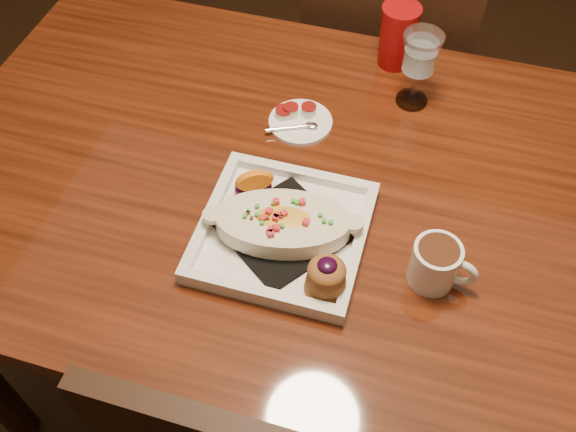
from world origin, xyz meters
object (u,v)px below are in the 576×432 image
(chair_far, at_px, (385,73))
(plate, at_px, (286,231))
(table, at_px, (329,221))
(red_tumbler, at_px, (398,36))
(coffee_mug, at_px, (437,263))
(goblet, at_px, (420,57))
(saucer, at_px, (299,120))

(chair_far, relative_size, plate, 3.40)
(table, relative_size, red_tumbler, 11.25)
(plate, bearing_deg, red_tumbler, 80.20)
(coffee_mug, distance_m, red_tumbler, 0.54)
(coffee_mug, bearing_deg, plate, -174.13)
(table, bearing_deg, red_tumbler, 83.95)
(red_tumbler, bearing_deg, coffee_mug, -72.68)
(table, distance_m, chair_far, 0.65)
(plate, bearing_deg, coffee_mug, -1.16)
(goblet, bearing_deg, plate, -109.41)
(plate, relative_size, saucer, 2.22)
(goblet, bearing_deg, table, -109.85)
(chair_far, relative_size, coffee_mug, 8.65)
(table, bearing_deg, plate, -108.51)
(saucer, xyz_separation_m, red_tumbler, (0.14, 0.23, 0.06))
(table, relative_size, saucer, 12.16)
(table, relative_size, goblet, 9.50)
(chair_far, distance_m, saucer, 0.56)
(table, height_order, coffee_mug, coffee_mug)
(plate, xyz_separation_m, coffee_mug, (0.24, -0.00, 0.02))
(coffee_mug, xyz_separation_m, red_tumbler, (-0.16, 0.51, 0.02))
(coffee_mug, bearing_deg, red_tumbler, 114.00)
(chair_far, height_order, goblet, chair_far)
(saucer, bearing_deg, goblet, 32.27)
(plate, bearing_deg, goblet, 70.24)
(chair_far, height_order, saucer, chair_far)
(plate, distance_m, coffee_mug, 0.24)
(saucer, bearing_deg, table, -54.57)
(table, xyz_separation_m, goblet, (0.10, 0.27, 0.21))
(coffee_mug, height_order, saucer, coffee_mug)
(goblet, relative_size, saucer, 1.28)
(plate, height_order, goblet, goblet)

